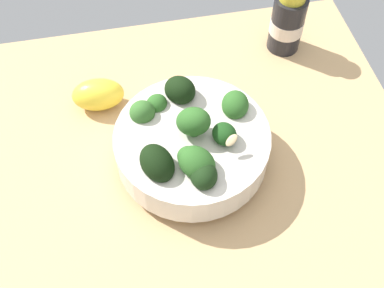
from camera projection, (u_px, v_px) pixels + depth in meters
ground_plane at (203, 175)px, 65.91cm from camera, size 60.17×60.17×3.56cm
bowl_of_broccoli at (191, 143)px, 61.55cm from camera, size 20.14×20.32×11.10cm
lemon_wedge at (98, 95)px, 68.77cm from camera, size 7.85×5.17×4.76cm
bottle_tall at (288, 21)px, 73.54cm from camera, size 5.29×5.29×11.78cm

